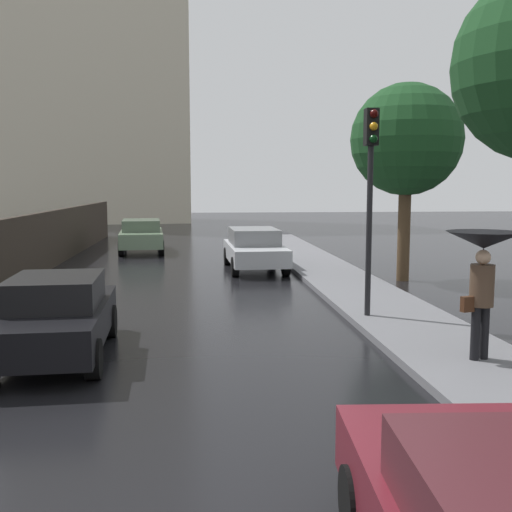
# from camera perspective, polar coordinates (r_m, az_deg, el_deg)

# --- Properties ---
(car_silver_near_kerb) EXTENTS (1.97, 4.49, 1.41)m
(car_silver_near_kerb) POSITION_cam_1_polar(r_m,az_deg,el_deg) (20.48, -0.15, 0.75)
(car_silver_near_kerb) COLOR #B2B5BA
(car_silver_near_kerb) RESTS_ON ground
(car_black_far_ahead) EXTENTS (1.83, 3.91, 1.38)m
(car_black_far_ahead) POSITION_cam_1_polar(r_m,az_deg,el_deg) (10.55, -18.48, -5.44)
(car_black_far_ahead) COLOR black
(car_black_far_ahead) RESTS_ON ground
(car_green_behind_camera) EXTENTS (2.11, 4.47, 1.41)m
(car_green_behind_camera) POSITION_cam_1_polar(r_m,az_deg,el_deg) (26.40, -10.87, 1.99)
(car_green_behind_camera) COLOR slate
(car_green_behind_camera) RESTS_ON ground
(pedestrian_with_umbrella_near) EXTENTS (1.15, 1.15, 2.02)m
(pedestrian_with_umbrella_near) POSITION_cam_1_polar(r_m,az_deg,el_deg) (9.91, 20.84, 0.00)
(pedestrian_with_umbrella_near) COLOR black
(pedestrian_with_umbrella_near) RESTS_ON sidewalk_strip
(traffic_light) EXTENTS (0.26, 0.39, 4.29)m
(traffic_light) POSITION_cam_1_polar(r_m,az_deg,el_deg) (12.64, 10.88, 7.74)
(traffic_light) COLOR black
(traffic_light) RESTS_ON sidewalk_strip
(street_tree_mid) EXTENTS (3.31, 3.31, 5.89)m
(street_tree_mid) POSITION_cam_1_polar(r_m,az_deg,el_deg) (18.57, 14.16, 10.63)
(street_tree_mid) COLOR #4C3823
(street_tree_mid) RESTS_ON ground
(distant_tower) EXTENTS (15.56, 9.04, 29.00)m
(distant_tower) POSITION_cam_1_polar(r_m,az_deg,el_deg) (50.83, -15.75, 19.69)
(distant_tower) COLOR beige
(distant_tower) RESTS_ON ground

